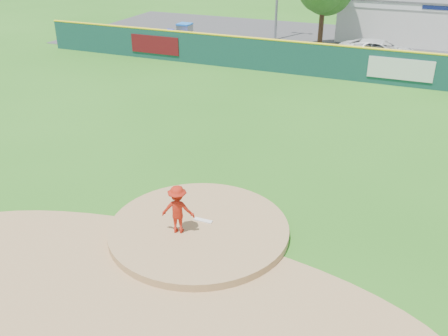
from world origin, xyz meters
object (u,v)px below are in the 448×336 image
at_px(pitcher, 178,209).
at_px(playground_slide, 184,34).
at_px(pool_building_grp, 442,18).
at_px(van, 379,52).

relative_size(pitcher, playground_slide, 0.54).
distance_m(pitcher, pool_building_grp, 33.12).
bearing_deg(pitcher, playground_slide, -78.92).
relative_size(van, pool_building_grp, 0.36).
height_order(pitcher, playground_slide, pitcher).
distance_m(pitcher, van, 23.23).
bearing_deg(pool_building_grp, van, -110.44).
distance_m(pitcher, playground_slide, 25.98).
bearing_deg(playground_slide, pool_building_grp, 27.11).
xyz_separation_m(pitcher, pool_building_grp, (6.44, 32.48, 0.65)).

